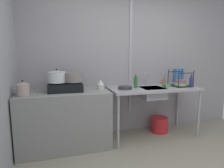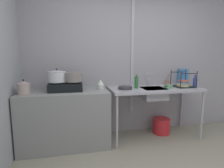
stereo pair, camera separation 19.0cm
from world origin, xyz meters
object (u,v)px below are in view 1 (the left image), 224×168
at_px(pot_on_left_burner, 57,76).
at_px(cereal_box, 179,76).
at_px(pot_on_right_burner, 73,77).
at_px(bottle_by_sink, 136,82).
at_px(small_bowl_on_drainboard, 166,86).
at_px(bottle_by_rack, 191,81).
at_px(frying_pan, 125,88).
at_px(dish_rack, 180,83).
at_px(percolator, 101,85).
at_px(pot_beside_stove, 23,89).
at_px(faucet, 147,77).
at_px(sink_basin, 152,93).
at_px(utensil_jar, 164,82).
at_px(cup_by_rack, 167,86).
at_px(bucket_on_floor, 159,125).
at_px(stove, 66,87).

relative_size(pot_on_left_burner, cereal_box, 0.97).
relative_size(pot_on_right_burner, bottle_by_sink, 1.22).
distance_m(small_bowl_on_drainboard, cereal_box, 0.55).
xyz_separation_m(bottle_by_sink, bottle_by_rack, (1.03, -0.06, -0.02)).
distance_m(pot_on_right_burner, bottle_by_rack, 2.03).
bearing_deg(pot_on_left_burner, frying_pan, -2.22).
distance_m(frying_pan, dish_rack, 1.02).
relative_size(pot_on_right_burner, percolator, 1.77).
bearing_deg(pot_on_left_burner, small_bowl_on_drainboard, -0.77).
xyz_separation_m(pot_beside_stove, faucet, (1.90, 0.27, 0.07)).
bearing_deg(sink_basin, bottle_by_sink, 167.00).
relative_size(frying_pan, bottle_by_sink, 1.00).
xyz_separation_m(bottle_by_rack, cereal_box, (-0.03, 0.31, 0.06)).
height_order(pot_on_right_burner, cereal_box, cereal_box).
distance_m(pot_on_right_burner, cereal_box, 2.01).
bearing_deg(bottle_by_rack, utensil_jar, 136.90).
bearing_deg(pot_beside_stove, pot_on_left_burner, 19.43).
bearing_deg(pot_on_right_burner, bottle_by_rack, -1.20).
xyz_separation_m(cup_by_rack, utensil_jar, (0.19, 0.39, 0.01)).
bearing_deg(utensil_jar, sink_basin, -142.46).
height_order(percolator, bucket_on_floor, percolator).
bearing_deg(dish_rack, bucket_on_floor, 160.48).
relative_size(pot_on_right_burner, faucet, 1.11).
distance_m(dish_rack, bottle_by_rack, 0.22).
bearing_deg(bottle_by_sink, utensil_jar, 20.72).
distance_m(pot_beside_stove, dish_rack, 2.47).
bearing_deg(frying_pan, bucket_on_floor, 10.22).
height_order(cup_by_rack, small_bowl_on_drainboard, cup_by_rack).
relative_size(bottle_by_sink, utensil_jar, 1.16).
bearing_deg(small_bowl_on_drainboard, bucket_on_floor, 108.56).
height_order(sink_basin, cup_by_rack, cup_by_rack).
bearing_deg(pot_on_right_burner, bucket_on_floor, 3.38).
height_order(pot_on_left_burner, percolator, pot_on_left_burner).
bearing_deg(sink_basin, frying_pan, 179.41).
distance_m(pot_on_right_burner, utensil_jar, 1.71).
bearing_deg(bottle_by_rack, dish_rack, 174.05).
relative_size(pot_on_left_burner, small_bowl_on_drainboard, 1.87).
distance_m(sink_basin, small_bowl_on_drainboard, 0.30).
height_order(pot_beside_stove, faucet, faucet).
relative_size(pot_on_right_burner, cup_by_rack, 3.01).
distance_m(faucet, frying_pan, 0.50).
bearing_deg(bottle_by_sink, stove, -179.10).
bearing_deg(frying_pan, bottle_by_sink, 15.60).
bearing_deg(bottle_by_rack, cereal_box, 95.85).
bearing_deg(dish_rack, bottle_by_rack, -5.95).
relative_size(pot_on_left_burner, frying_pan, 1.22).
height_order(sink_basin, frying_pan, frying_pan).
relative_size(pot_on_right_burner, cereal_box, 0.96).
bearing_deg(bottle_by_rack, frying_pan, 179.87).
bearing_deg(pot_beside_stove, bottle_by_rack, 2.28).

